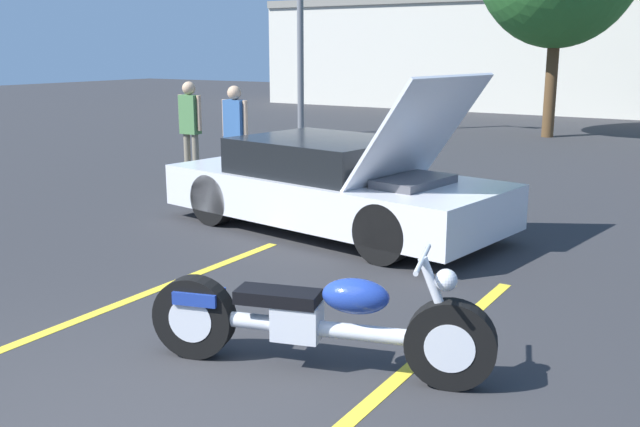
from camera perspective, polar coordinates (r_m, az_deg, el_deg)
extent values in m
cube|color=yellow|center=(6.90, -17.94, -7.76)|extent=(0.12, 5.75, 0.01)
cube|color=yellow|center=(5.16, 4.57, -14.41)|extent=(0.12, 5.75, 0.01)
cylinder|color=slate|center=(20.13, -1.59, 15.87)|extent=(0.18, 0.18, 6.74)
cylinder|color=brown|center=(20.63, 18.00, 10.01)|extent=(0.32, 0.32, 3.01)
cylinder|color=black|center=(5.24, 10.40, -10.26)|extent=(0.67, 0.34, 0.65)
cylinder|color=black|center=(5.73, -10.02, -8.15)|extent=(0.67, 0.34, 0.65)
cylinder|color=silver|center=(5.24, 10.40, -10.26)|extent=(0.39, 0.26, 0.36)
cylinder|color=silver|center=(5.73, -10.02, -8.15)|extent=(0.39, 0.26, 0.36)
cylinder|color=silver|center=(5.39, -0.30, -9.14)|extent=(1.66, 0.59, 0.12)
cube|color=silver|center=(5.42, -1.84, -8.59)|extent=(0.41, 0.33, 0.28)
ellipsoid|color=navy|center=(5.22, 2.87, -6.62)|extent=(0.56, 0.41, 0.26)
cube|color=black|center=(5.40, -3.38, -6.64)|extent=(0.68, 0.43, 0.10)
cube|color=navy|center=(5.65, -9.63, -6.51)|extent=(0.41, 0.31, 0.10)
cylinder|color=silver|center=(5.13, 9.44, -6.86)|extent=(0.31, 0.15, 0.63)
cylinder|color=silver|center=(5.05, 8.21, -3.63)|extent=(0.23, 0.68, 0.04)
sphere|color=silver|center=(5.07, 10.06, -5.27)|extent=(0.16, 0.16, 0.16)
cylinder|color=silver|center=(5.64, -4.43, -8.81)|extent=(1.27, 0.45, 0.09)
cube|color=silver|center=(9.52, 1.05, 1.52)|extent=(4.85, 2.61, 0.56)
cube|color=black|center=(9.54, 0.21, 4.68)|extent=(2.31, 2.04, 0.46)
cylinder|color=black|center=(8.03, 5.03, -1.61)|extent=(0.73, 0.32, 0.71)
cylinder|color=black|center=(9.46, 11.13, 0.44)|extent=(0.73, 0.32, 0.71)
cylinder|color=black|center=(9.91, -8.56, 1.12)|extent=(0.73, 0.32, 0.71)
cylinder|color=black|center=(11.10, -1.83, 2.54)|extent=(0.73, 0.32, 0.71)
cube|color=silver|center=(8.60, 7.92, 6.53)|extent=(1.21, 1.91, 1.35)
cube|color=#4C4C51|center=(8.74, 7.51, 1.98)|extent=(0.75, 1.15, 0.28)
cylinder|color=#333338|center=(12.26, -7.09, 3.81)|extent=(0.12, 0.12, 0.86)
cylinder|color=#333338|center=(12.13, -6.35, 3.74)|extent=(0.12, 0.12, 0.86)
cube|color=#335B93|center=(12.10, -6.82, 7.40)|extent=(0.36, 0.20, 0.68)
cylinder|color=tan|center=(12.23, -7.63, 7.60)|extent=(0.08, 0.08, 0.62)
cylinder|color=tan|center=(11.96, -5.99, 7.52)|extent=(0.08, 0.08, 0.62)
sphere|color=tan|center=(12.06, -6.88, 9.57)|extent=(0.23, 0.23, 0.23)
cylinder|color=gray|center=(13.28, -10.55, 4.43)|extent=(0.12, 0.12, 0.88)
cylinder|color=gray|center=(13.15, -9.90, 4.37)|extent=(0.12, 0.12, 0.88)
cube|color=#4C7F47|center=(13.12, -10.37, 7.80)|extent=(0.36, 0.20, 0.69)
cylinder|color=tan|center=(13.27, -11.08, 7.98)|extent=(0.08, 0.08, 0.63)
cylinder|color=tan|center=(12.97, -9.64, 7.92)|extent=(0.08, 0.08, 0.63)
sphere|color=tan|center=(13.09, -10.45, 9.83)|extent=(0.24, 0.24, 0.24)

